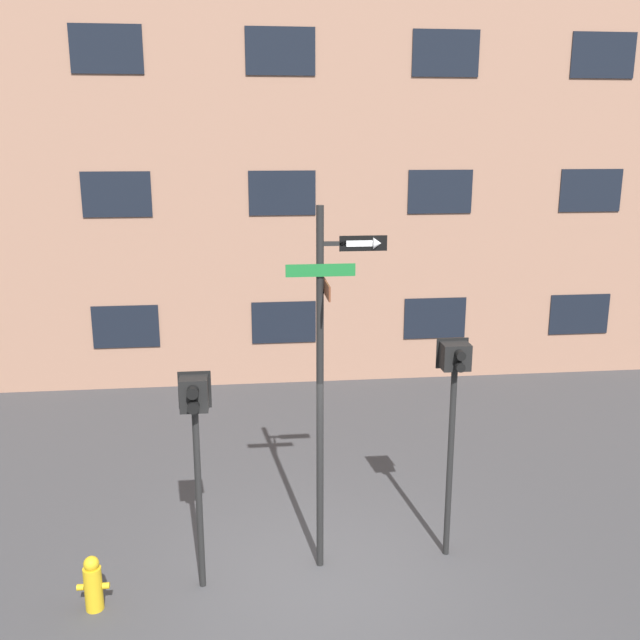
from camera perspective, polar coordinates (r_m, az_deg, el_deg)
The scene contains 6 objects.
ground_plane at distance 9.49m, azimuth 0.13°, elevation -20.21°, with size 60.00×60.00×0.00m, color #38383A.
building_facade at distance 15.70m, azimuth -3.26°, elevation 20.56°, with size 24.00×0.63×14.16m.
street_sign_pole at distance 8.62m, azimuth 0.40°, elevation -3.81°, with size 1.19×0.90×4.64m.
pedestrian_signal_left at distance 8.51m, azimuth -9.94°, elevation -8.14°, with size 0.38×0.40×2.75m.
pedestrian_signal_right at distance 9.14m, azimuth 10.65°, elevation -5.62°, with size 0.41×0.40×2.95m.
fire_hydrant at distance 9.26m, azimuth -17.70°, elevation -19.47°, with size 0.37×0.21×0.69m.
Camera 1 is at (-0.88, -7.76, 5.39)m, focal length 40.00 mm.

